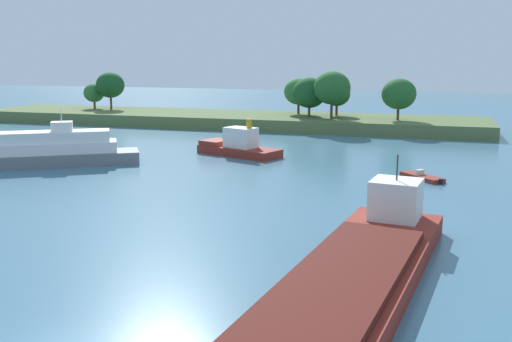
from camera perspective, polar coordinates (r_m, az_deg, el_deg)
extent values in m
cube|color=#566B3D|center=(108.93, -3.39, 5.16)|extent=(95.73, 17.26, 2.14)
cylinder|color=#513823|center=(123.99, -15.76, 6.36)|extent=(0.44, 0.44, 1.54)
ellipsoid|color=#2D6B33|center=(123.82, -15.82, 7.48)|extent=(4.18, 4.18, 3.76)
cylinder|color=#513823|center=(121.43, -14.21, 6.60)|extent=(0.44, 0.44, 2.61)
ellipsoid|color=#194C23|center=(121.21, -14.30, 8.28)|extent=(5.70, 5.70, 5.13)
cylinder|color=#513823|center=(108.04, 4.24, 6.21)|extent=(0.44, 0.44, 2.01)
ellipsoid|color=#2D6B33|center=(107.81, 4.27, 7.89)|extent=(5.46, 5.46, 4.91)
cylinder|color=#513823|center=(102.49, 5.30, 5.89)|extent=(0.44, 0.44, 1.93)
ellipsoid|color=#194C23|center=(102.23, 5.34, 7.76)|extent=(5.93, 5.93, 5.33)
cylinder|color=#513823|center=(105.98, 8.02, 6.02)|extent=(0.44, 0.44, 1.96)
ellipsoid|color=#194C23|center=(105.76, 8.06, 7.57)|extent=(4.76, 4.76, 4.29)
cylinder|color=#513823|center=(99.82, 7.51, 5.95)|extent=(0.44, 0.44, 2.81)
ellipsoid|color=#235B28|center=(99.53, 7.57, 8.20)|extent=(6.28, 6.28, 5.65)
cylinder|color=#513823|center=(100.11, 13.93, 5.53)|extent=(0.44, 0.44, 2.11)
ellipsoid|color=#235B28|center=(99.85, 14.02, 7.45)|extent=(5.74, 5.74, 5.16)
cube|color=maroon|center=(30.31, 8.55, -12.18)|extent=(10.27, 31.45, 1.33)
cube|color=#4F1812|center=(28.62, 7.74, -11.61)|extent=(8.10, 22.14, 0.50)
cube|color=white|center=(41.95, 13.72, -2.75)|extent=(3.77, 3.63, 2.80)
cylinder|color=#333338|center=(41.46, 13.87, 0.34)|extent=(0.12, 0.12, 1.80)
cube|color=maroon|center=(75.09, -1.70, 1.99)|extent=(12.07, 7.92, 1.07)
cube|color=maroon|center=(77.54, -3.96, 2.89)|extent=(4.30, 4.57, 0.60)
cube|color=white|center=(74.63, -1.53, 3.36)|extent=(4.67, 3.91, 2.60)
cylinder|color=gold|center=(73.50, -0.69, 4.73)|extent=(0.70, 0.70, 1.20)
cylinder|color=black|center=(78.86, -4.93, 2.48)|extent=(0.53, 0.76, 0.70)
cube|color=slate|center=(72.31, -20.84, 1.05)|extent=(22.10, 15.86, 1.47)
cube|color=white|center=(72.09, -20.92, 2.13)|extent=(17.40, 12.64, 1.30)
cube|color=white|center=(71.87, -20.67, 3.17)|extent=(15.14, 10.97, 1.30)
cube|color=white|center=(71.50, -18.74, 4.23)|extent=(3.08, 2.94, 1.10)
cylinder|color=silver|center=(71.37, -18.81, 5.23)|extent=(0.10, 0.10, 1.40)
cube|color=maroon|center=(62.85, 16.19, -0.58)|extent=(4.76, 4.96, 0.45)
cube|color=beige|center=(63.05, 15.98, -0.10)|extent=(0.95, 0.93, 0.50)
cube|color=black|center=(60.87, 17.92, -1.01)|extent=(0.43, 0.42, 0.56)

